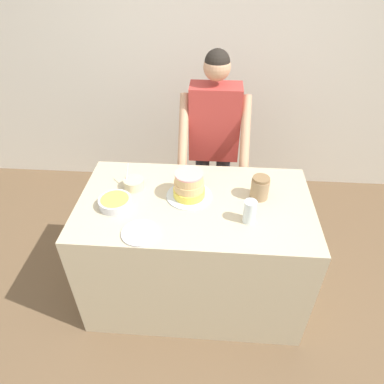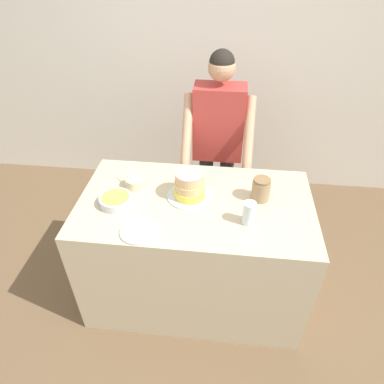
{
  "view_description": "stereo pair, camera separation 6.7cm",
  "coord_description": "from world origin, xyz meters",
  "px_view_note": "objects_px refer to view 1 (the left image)",
  "views": [
    {
      "loc": [
        0.1,
        -1.28,
        2.32
      ],
      "look_at": [
        -0.02,
        0.38,
        1.02
      ],
      "focal_mm": 32.0,
      "sensor_mm": 36.0,
      "label": 1
    },
    {
      "loc": [
        0.17,
        -1.27,
        2.32
      ],
      "look_at": [
        -0.02,
        0.38,
        1.02
      ],
      "focal_mm": 32.0,
      "sensor_mm": 36.0,
      "label": 2
    }
  ],
  "objects_px": {
    "cake": "(189,186)",
    "frosting_bowl_yellow": "(115,202)",
    "ceramic_plate": "(140,233)",
    "drinking_glass": "(250,212)",
    "frosting_bowl_pink": "(134,183)",
    "person_baker": "(214,134)",
    "stoneware_jar": "(260,188)"
  },
  "relations": [
    {
      "from": "cake",
      "to": "frosting_bowl_yellow",
      "type": "distance_m",
      "value": 0.48
    },
    {
      "from": "ceramic_plate",
      "to": "drinking_glass",
      "type": "bearing_deg",
      "value": 13.7
    },
    {
      "from": "cake",
      "to": "frosting_bowl_yellow",
      "type": "bearing_deg",
      "value": -163.98
    },
    {
      "from": "frosting_bowl_yellow",
      "to": "ceramic_plate",
      "type": "bearing_deg",
      "value": -49.27
    },
    {
      "from": "frosting_bowl_yellow",
      "to": "drinking_glass",
      "type": "relative_size",
      "value": 1.39
    },
    {
      "from": "frosting_bowl_yellow",
      "to": "drinking_glass",
      "type": "distance_m",
      "value": 0.84
    },
    {
      "from": "frosting_bowl_pink",
      "to": "drinking_glass",
      "type": "height_order",
      "value": "frosting_bowl_pink"
    },
    {
      "from": "person_baker",
      "to": "cake",
      "type": "relative_size",
      "value": 5.53
    },
    {
      "from": "person_baker",
      "to": "ceramic_plate",
      "type": "height_order",
      "value": "person_baker"
    },
    {
      "from": "frosting_bowl_yellow",
      "to": "stoneware_jar",
      "type": "distance_m",
      "value": 0.93
    },
    {
      "from": "drinking_glass",
      "to": "stoneware_jar",
      "type": "xyz_separation_m",
      "value": [
        0.08,
        0.24,
        0.0
      ]
    },
    {
      "from": "person_baker",
      "to": "ceramic_plate",
      "type": "bearing_deg",
      "value": -110.36
    },
    {
      "from": "drinking_glass",
      "to": "ceramic_plate",
      "type": "distance_m",
      "value": 0.65
    },
    {
      "from": "person_baker",
      "to": "drinking_glass",
      "type": "distance_m",
      "value": 0.96
    },
    {
      "from": "frosting_bowl_pink",
      "to": "ceramic_plate",
      "type": "height_order",
      "value": "frosting_bowl_pink"
    },
    {
      "from": "person_baker",
      "to": "cake",
      "type": "distance_m",
      "value": 0.73
    },
    {
      "from": "frosting_bowl_pink",
      "to": "stoneware_jar",
      "type": "distance_m",
      "value": 0.84
    },
    {
      "from": "ceramic_plate",
      "to": "frosting_bowl_pink",
      "type": "bearing_deg",
      "value": 105.96
    },
    {
      "from": "frosting_bowl_pink",
      "to": "frosting_bowl_yellow",
      "type": "height_order",
      "value": "frosting_bowl_pink"
    },
    {
      "from": "frosting_bowl_pink",
      "to": "frosting_bowl_yellow",
      "type": "relative_size",
      "value": 0.8
    },
    {
      "from": "stoneware_jar",
      "to": "ceramic_plate",
      "type": "bearing_deg",
      "value": -151.21
    },
    {
      "from": "cake",
      "to": "person_baker",
      "type": "bearing_deg",
      "value": 78.45
    },
    {
      "from": "frosting_bowl_pink",
      "to": "drinking_glass",
      "type": "relative_size",
      "value": 1.11
    },
    {
      "from": "frosting_bowl_pink",
      "to": "ceramic_plate",
      "type": "xyz_separation_m",
      "value": [
        0.12,
        -0.44,
        -0.03
      ]
    },
    {
      "from": "person_baker",
      "to": "frosting_bowl_yellow",
      "type": "relative_size",
      "value": 7.97
    },
    {
      "from": "person_baker",
      "to": "ceramic_plate",
      "type": "relative_size",
      "value": 7.56
    },
    {
      "from": "cake",
      "to": "frosting_bowl_yellow",
      "type": "height_order",
      "value": "cake"
    },
    {
      "from": "stoneware_jar",
      "to": "frosting_bowl_yellow",
      "type": "bearing_deg",
      "value": -170.35
    },
    {
      "from": "person_baker",
      "to": "drinking_glass",
      "type": "bearing_deg",
      "value": -76.12
    },
    {
      "from": "frosting_bowl_yellow",
      "to": "ceramic_plate",
      "type": "height_order",
      "value": "frosting_bowl_yellow"
    },
    {
      "from": "ceramic_plate",
      "to": "stoneware_jar",
      "type": "relative_size",
      "value": 1.4
    },
    {
      "from": "person_baker",
      "to": "frosting_bowl_yellow",
      "type": "height_order",
      "value": "person_baker"
    }
  ]
}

